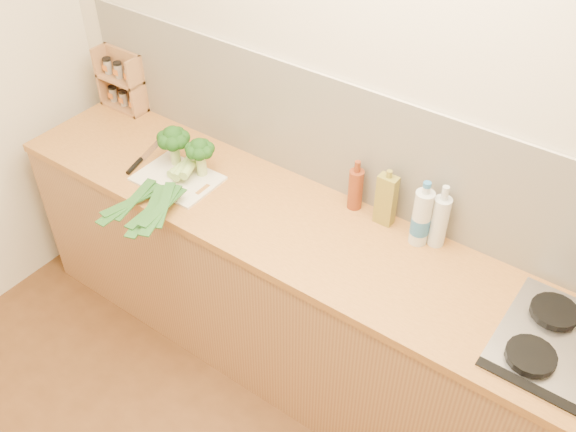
# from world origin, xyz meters

# --- Properties ---
(room_shell) EXTENTS (3.50, 3.50, 3.50)m
(room_shell) POSITION_xyz_m (0.00, 1.49, 1.17)
(room_shell) COLOR beige
(room_shell) RESTS_ON ground
(counter) EXTENTS (3.20, 0.62, 0.90)m
(counter) POSITION_xyz_m (0.00, 1.20, 0.45)
(counter) COLOR #A67A45
(counter) RESTS_ON ground
(chopping_board) EXTENTS (0.37, 0.28, 0.01)m
(chopping_board) POSITION_xyz_m (-0.79, 1.13, 0.91)
(chopping_board) COLOR white
(chopping_board) RESTS_ON counter
(broccoli_left) EXTENTS (0.15, 0.15, 0.20)m
(broccoli_left) POSITION_xyz_m (-0.87, 1.21, 1.05)
(broccoli_left) COLOR #B3CA76
(broccoli_left) RESTS_ON chopping_board
(broccoli_right) EXTENTS (0.13, 0.14, 0.19)m
(broccoli_right) POSITION_xyz_m (-0.71, 1.22, 1.04)
(broccoli_right) COLOR #B3CA76
(broccoli_right) RESTS_ON chopping_board
(leek_front) EXTENTS (0.10, 0.70, 0.04)m
(leek_front) POSITION_xyz_m (-0.80, 1.11, 0.93)
(leek_front) COLOR white
(leek_front) RESTS_ON chopping_board
(leek_mid) EXTENTS (0.26, 0.68, 0.04)m
(leek_mid) POSITION_xyz_m (-0.75, 1.09, 0.95)
(leek_mid) COLOR white
(leek_mid) RESTS_ON chopping_board
(leek_back) EXTENTS (0.27, 0.63, 0.04)m
(leek_back) POSITION_xyz_m (-0.71, 1.08, 0.97)
(leek_back) COLOR white
(leek_back) RESTS_ON chopping_board
(chefs_knife) EXTENTS (0.11, 0.29, 0.02)m
(chefs_knife) POSITION_xyz_m (-1.02, 1.11, 0.91)
(chefs_knife) COLOR silver
(chefs_knife) RESTS_ON counter
(spice_rack) EXTENTS (0.26, 0.11, 0.32)m
(spice_rack) POSITION_xyz_m (-1.45, 1.44, 1.04)
(spice_rack) COLOR tan
(spice_rack) RESTS_ON counter
(oil_tin) EXTENTS (0.08, 0.05, 0.26)m
(oil_tin) POSITION_xyz_m (0.12, 1.42, 1.02)
(oil_tin) COLOR olive
(oil_tin) RESTS_ON counter
(glass_bottle) EXTENTS (0.07, 0.07, 0.29)m
(glass_bottle) POSITION_xyz_m (0.35, 1.43, 1.02)
(glass_bottle) COLOR silver
(glass_bottle) RESTS_ON counter
(amber_bottle) EXTENTS (0.06, 0.06, 0.24)m
(amber_bottle) POSITION_xyz_m (-0.03, 1.43, 1.00)
(amber_bottle) COLOR maroon
(amber_bottle) RESTS_ON counter
(water_bottle) EXTENTS (0.08, 0.08, 0.28)m
(water_bottle) POSITION_xyz_m (0.29, 1.40, 1.02)
(water_bottle) COLOR silver
(water_bottle) RESTS_ON counter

